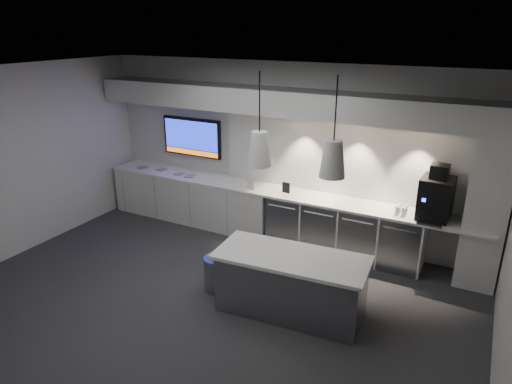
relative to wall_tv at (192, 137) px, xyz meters
The scene contains 27 objects.
floor 3.47m from the wall_tv, 52.18° to the right, with size 7.00×7.00×0.00m, color #303033.
ceiling 3.42m from the wall_tv, 52.18° to the right, with size 7.00×7.00×0.00m, color black.
wall_back 1.90m from the wall_tv, ahead, with size 7.00×7.00×0.00m, color silver.
wall_front 5.30m from the wall_tv, 68.99° to the right, with size 7.00×7.00×0.00m, color silver.
wall_left 2.92m from the wall_tv, 123.17° to the right, with size 7.00×7.00×0.00m, color silver.
back_counter 2.04m from the wall_tv, ahead, with size 6.80×0.65×0.04m, color white.
left_base_cabinets 1.17m from the wall_tv, 61.19° to the right, with size 3.30×0.63×0.86m, color white.
fridge_unit_a 2.45m from the wall_tv, ahead, with size 0.60×0.61×0.85m, color gray.
fridge_unit_b 3.01m from the wall_tv, ahead, with size 0.60×0.61×0.85m, color gray.
fridge_unit_c 3.60m from the wall_tv, ahead, with size 0.60×0.61×0.85m, color gray.
fridge_unit_d 4.21m from the wall_tv, ahead, with size 0.60×0.61×0.85m, color gray.
backsplash 3.10m from the wall_tv, ahead, with size 4.60×0.03×1.30m, color white.
soffit 2.09m from the wall_tv, ahead, with size 6.90×0.60×0.40m, color white.
column 5.11m from the wall_tv, ahead, with size 0.55×0.55×2.60m, color white.
wall_tv is the anchor object (origin of this frame).
island 3.88m from the wall_tv, 35.69° to the right, with size 1.99×0.98×0.82m.
bin 3.14m from the wall_tv, 49.03° to the right, with size 0.36×0.36×0.50m, color gray.
coffee_machine 4.45m from the wall_tv, ahead, with size 0.47×0.63×0.80m.
sign_black 2.19m from the wall_tv, ahead, with size 0.14×0.02×0.18m, color black.
sign_white 1.64m from the wall_tv, 15.16° to the right, with size 0.18×0.02×0.14m, color white.
cup_cluster 4.05m from the wall_tv, ahead, with size 0.17×0.17×0.14m, color white, non-canonical shape.
tray_a 1.22m from the wall_tv, 160.13° to the right, with size 0.16×0.16×0.03m, color gray.
tray_b 0.90m from the wall_tv, 153.48° to the right, with size 0.16×0.16×0.03m, color gray.
tray_c 0.74m from the wall_tv, 105.73° to the right, with size 0.16×0.16×0.03m, color gray.
tray_d 0.75m from the wall_tv, 64.70° to the right, with size 0.16×0.16×0.03m, color gray.
pendant_left 3.40m from the wall_tv, 40.30° to the right, with size 0.30×0.30×1.12m.
pendant_right 4.13m from the wall_tv, 31.93° to the right, with size 0.30×0.30×1.12m.
Camera 1 is at (3.09, -4.44, 3.56)m, focal length 32.00 mm.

